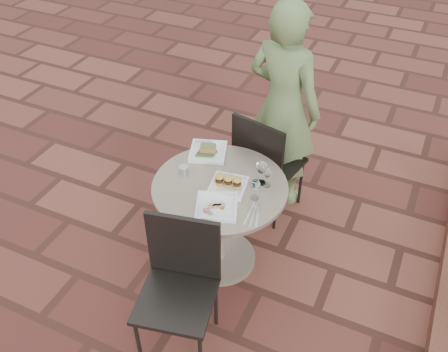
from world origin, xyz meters
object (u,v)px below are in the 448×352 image
at_px(chair_far, 264,159).
at_px(diner, 283,107).
at_px(plate_sliders, 228,184).
at_px(plate_tuna, 216,207).
at_px(chair_near, 180,276).
at_px(plate_salmon, 208,151).
at_px(cafe_table, 220,212).

xyz_separation_m(chair_far, diner, (0.02, 0.30, 0.30)).
bearing_deg(plate_sliders, diner, 86.89).
xyz_separation_m(chair_far, plate_tuna, (-0.01, -0.81, 0.20)).
bearing_deg(chair_near, chair_far, 76.27).
xyz_separation_m(chair_near, plate_salmon, (-0.27, 0.93, 0.20)).
bearing_deg(plate_sliders, chair_near, -90.95).
xyz_separation_m(chair_far, plate_salmon, (-0.31, -0.33, 0.20)).
height_order(plate_sliders, plate_tuna, plate_sliders).
bearing_deg(cafe_table, plate_sliders, 4.47).
distance_m(plate_salmon, plate_tuna, 0.57).
bearing_deg(chair_near, cafe_table, 82.13).
height_order(cafe_table, plate_tuna, plate_tuna).
height_order(diner, plate_salmon, diner).
bearing_deg(diner, chair_near, 100.05).
bearing_deg(plate_tuna, chair_far, 89.36).
bearing_deg(plate_sliders, plate_tuna, -85.46).
bearing_deg(plate_salmon, chair_near, -73.64).
relative_size(plate_sliders, plate_tuna, 0.79).
distance_m(cafe_table, plate_sliders, 0.28).
height_order(chair_near, plate_sliders, chair_near).
bearing_deg(chair_far, cafe_table, 94.42).
height_order(diner, plate_sliders, diner).
height_order(cafe_table, chair_near, chair_near).
relative_size(chair_near, plate_salmon, 2.92).
relative_size(plate_salmon, plate_tuna, 0.96).
xyz_separation_m(cafe_table, plate_tuna, (0.08, -0.21, 0.26)).
xyz_separation_m(cafe_table, chair_far, (0.08, 0.61, 0.07)).
distance_m(cafe_table, diner, 0.98).
bearing_deg(cafe_table, diner, 83.25).
height_order(cafe_table, plate_salmon, plate_salmon).
relative_size(chair_far, diner, 0.55).
bearing_deg(plate_salmon, plate_tuna, -58.29).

